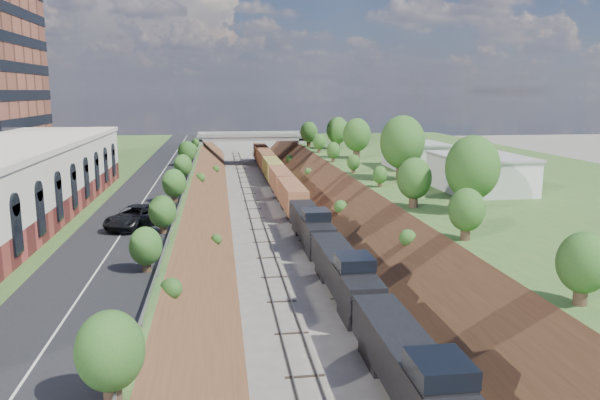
# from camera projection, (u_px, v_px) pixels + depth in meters

# --- Properties ---
(platform_left) EXTENTS (44.00, 180.00, 5.00)m
(platform_left) POSITION_uv_depth(u_px,v_px,m) (6.00, 211.00, 70.49)
(platform_left) COLOR #356027
(platform_left) RESTS_ON ground
(platform_right) EXTENTS (44.00, 180.00, 5.00)m
(platform_right) POSITION_uv_depth(u_px,v_px,m) (519.00, 198.00, 79.50)
(platform_right) COLOR #356027
(platform_right) RESTS_ON ground
(embankment_left) EXTENTS (10.00, 180.00, 10.00)m
(embankment_left) POSITION_uv_depth(u_px,v_px,m) (191.00, 226.00, 73.95)
(embankment_left) COLOR brown
(embankment_left) RESTS_ON ground
(embankment_right) EXTENTS (10.00, 180.00, 10.00)m
(embankment_right) POSITION_uv_depth(u_px,v_px,m) (361.00, 220.00, 76.95)
(embankment_right) COLOR brown
(embankment_right) RESTS_ON ground
(rail_left_track) EXTENTS (1.58, 180.00, 0.18)m
(rail_left_track) POSITION_uv_depth(u_px,v_px,m) (258.00, 223.00, 75.08)
(rail_left_track) COLOR gray
(rail_left_track) RESTS_ON ground
(rail_right_track) EXTENTS (1.58, 180.00, 0.18)m
(rail_right_track) POSITION_uv_depth(u_px,v_px,m) (298.00, 222.00, 75.79)
(rail_right_track) COLOR gray
(rail_right_track) RESTS_ON ground
(road) EXTENTS (8.00, 180.00, 0.10)m
(road) POSITION_uv_depth(u_px,v_px,m) (153.00, 187.00, 72.41)
(road) COLOR black
(road) RESTS_ON platform_left
(guardrail) EXTENTS (0.10, 171.00, 0.70)m
(guardrail) POSITION_uv_depth(u_px,v_px,m) (186.00, 183.00, 72.69)
(guardrail) COLOR #99999E
(guardrail) RESTS_ON platform_left
(overpass) EXTENTS (24.50, 8.30, 7.40)m
(overpass) POSITION_uv_depth(u_px,v_px,m) (250.00, 143.00, 134.91)
(overpass) COLOR gray
(overpass) RESTS_ON ground
(white_building_near) EXTENTS (9.00, 12.00, 4.00)m
(white_building_near) POSITION_uv_depth(u_px,v_px,m) (480.00, 174.00, 69.59)
(white_building_near) COLOR silver
(white_building_near) RESTS_ON platform_right
(white_building_far) EXTENTS (8.00, 10.00, 3.60)m
(white_building_far) POSITION_uv_depth(u_px,v_px,m) (415.00, 156.00, 90.97)
(white_building_far) COLOR silver
(white_building_far) RESTS_ON platform_right
(tree_right_large) EXTENTS (5.25, 5.25, 7.61)m
(tree_right_large) POSITION_uv_depth(u_px,v_px,m) (472.00, 168.00, 56.58)
(tree_right_large) COLOR #473323
(tree_right_large) RESTS_ON platform_right
(tree_left_crest) EXTENTS (2.45, 2.45, 3.55)m
(tree_left_crest) POSITION_uv_depth(u_px,v_px,m) (143.00, 262.00, 33.61)
(tree_left_crest) COLOR #473323
(tree_left_crest) RESTS_ON platform_left
(freight_train) EXTENTS (2.74, 125.92, 4.55)m
(freight_train) POSITION_uv_depth(u_px,v_px,m) (287.00, 189.00, 86.90)
(freight_train) COLOR black
(freight_train) RESTS_ON ground
(suv) EXTENTS (5.61, 7.42, 1.87)m
(suv) POSITION_uv_depth(u_px,v_px,m) (136.00, 217.00, 50.67)
(suv) COLOR black
(suv) RESTS_ON road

